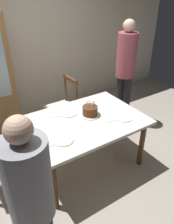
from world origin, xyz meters
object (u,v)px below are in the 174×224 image
object	(u,v)px
dining_table	(84,125)
birthday_cake	(90,111)
person_guest	(126,67)
plate_near_celebrant	(63,140)
plate_near_guest	(123,118)
chair_spindle_back	(63,108)
person_celebrant	(32,199)
plate_far_side	(69,113)

from	to	relation	value
dining_table	birthday_cake	bearing A→B (deg)	22.99
person_guest	plate_near_celebrant	bearing A→B (deg)	-152.10
plate_near_guest	person_guest	world-z (taller)	person_guest
birthday_cake	chair_spindle_back	world-z (taller)	chair_spindle_back
plate_near_guest	person_celebrant	size ratio (longest dim) A/B	0.14
plate_near_celebrant	plate_far_side	distance (m)	0.58
dining_table	chair_spindle_back	distance (m)	0.88
birthday_cake	dining_table	bearing A→B (deg)	-157.01
chair_spindle_back	plate_far_side	bearing A→B (deg)	-108.22
plate_near_guest	person_celebrant	distance (m)	1.62
dining_table	plate_far_side	xyz separation A→B (m)	(-0.07, 0.24, 0.09)
plate_near_celebrant	chair_spindle_back	xyz separation A→B (m)	(0.54, 1.09, -0.27)
plate_far_side	person_celebrant	world-z (taller)	person_celebrant
plate_near_celebrant	person_celebrant	bearing A→B (deg)	-131.35
plate_far_side	chair_spindle_back	xyz separation A→B (m)	(0.20, 0.61, -0.27)
chair_spindle_back	person_guest	size ratio (longest dim) A/B	0.54
person_celebrant	person_guest	distance (m)	2.72
plate_near_guest	person_guest	size ratio (longest dim) A/B	0.12
birthday_cake	person_celebrant	distance (m)	1.50
plate_near_celebrant	plate_near_guest	size ratio (longest dim) A/B	1.00
dining_table	person_guest	world-z (taller)	person_guest
chair_spindle_back	person_guest	world-z (taller)	person_guest
plate_near_guest	chair_spindle_back	world-z (taller)	chair_spindle_back
dining_table	person_guest	xyz separation A→B (m)	(1.22, 0.63, 0.37)
plate_far_side	person_guest	xyz separation A→B (m)	(1.30, 0.39, 0.28)
dining_table	plate_far_side	size ratio (longest dim) A/B	6.81
plate_far_side	plate_near_guest	distance (m)	0.71
plate_far_side	plate_near_guest	world-z (taller)	same
chair_spindle_back	plate_near_guest	bearing A→B (deg)	-73.46
plate_near_celebrant	plate_far_side	bearing A→B (deg)	54.70
chair_spindle_back	person_celebrant	world-z (taller)	person_celebrant
plate_near_celebrant	person_celebrant	size ratio (longest dim) A/B	0.14
birthday_cake	plate_near_celebrant	xyz separation A→B (m)	(-0.55, -0.29, -0.05)
dining_table	chair_spindle_back	world-z (taller)	chair_spindle_back
chair_spindle_back	person_celebrant	distance (m)	2.15
plate_near_guest	chair_spindle_back	bearing A→B (deg)	106.54
plate_near_guest	person_celebrant	xyz separation A→B (m)	(-1.46, -0.68, 0.17)
birthday_cake	person_celebrant	xyz separation A→B (m)	(-1.14, -0.97, 0.11)
person_guest	dining_table	bearing A→B (deg)	-152.84
plate_near_celebrant	chair_spindle_back	distance (m)	1.24
dining_table	plate_near_guest	xyz separation A→B (m)	(0.45, -0.24, 0.09)
chair_spindle_back	person_celebrant	size ratio (longest dim) A/B	0.60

